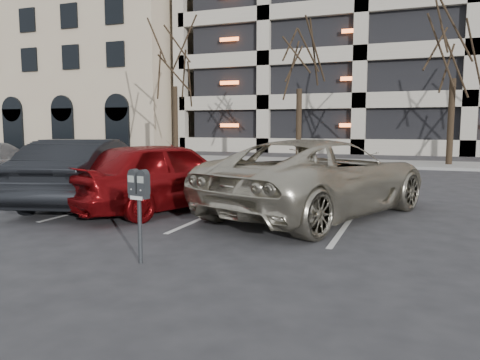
% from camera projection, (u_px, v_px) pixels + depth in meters
% --- Properties ---
extents(ground, '(140.00, 140.00, 0.00)m').
position_uv_depth(ground, '(248.00, 237.00, 7.82)').
color(ground, '#28282B').
rests_on(ground, ground).
extents(sidewalk, '(80.00, 4.00, 0.12)m').
position_uv_depth(sidewalk, '(359.00, 163.00, 22.69)').
color(sidewalk, gray).
rests_on(sidewalk, ground).
extents(stall_lines, '(16.90, 5.20, 0.00)m').
position_uv_depth(stall_lines, '(224.00, 209.00, 10.44)').
color(stall_lines, silver).
rests_on(stall_lines, ground).
extents(office_building, '(26.00, 16.20, 15.00)m').
position_uv_depth(office_building, '(77.00, 67.00, 44.57)').
color(office_building, tan).
rests_on(office_building, ground).
extents(tree_a, '(3.93, 3.93, 8.93)m').
position_uv_depth(tree_a, '(174.00, 41.00, 25.45)').
color(tree_a, black).
rests_on(tree_a, ground).
extents(tree_b, '(3.61, 3.61, 8.21)m').
position_uv_depth(tree_b, '(300.00, 43.00, 23.06)').
color(tree_b, black).
rests_on(tree_b, ground).
extents(tree_c, '(3.87, 3.87, 8.79)m').
position_uv_depth(tree_c, '(456.00, 23.00, 20.56)').
color(tree_c, black).
rests_on(tree_c, ground).
extents(parking_meter, '(0.34, 0.18, 1.25)m').
position_uv_depth(parking_meter, '(139.00, 193.00, 6.23)').
color(parking_meter, black).
rests_on(parking_meter, ground).
extents(suv_silver, '(4.55, 6.25, 1.59)m').
position_uv_depth(suv_silver, '(320.00, 177.00, 9.71)').
color(suv_silver, '#BBB5A0').
rests_on(suv_silver, ground).
extents(car_red, '(3.40, 4.89, 1.54)m').
position_uv_depth(car_red, '(164.00, 175.00, 10.27)').
color(car_red, maroon).
rests_on(car_red, ground).
extents(car_dark, '(2.80, 4.96, 1.55)m').
position_uv_depth(car_dark, '(88.00, 172.00, 10.99)').
color(car_dark, black).
rests_on(car_dark, ground).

